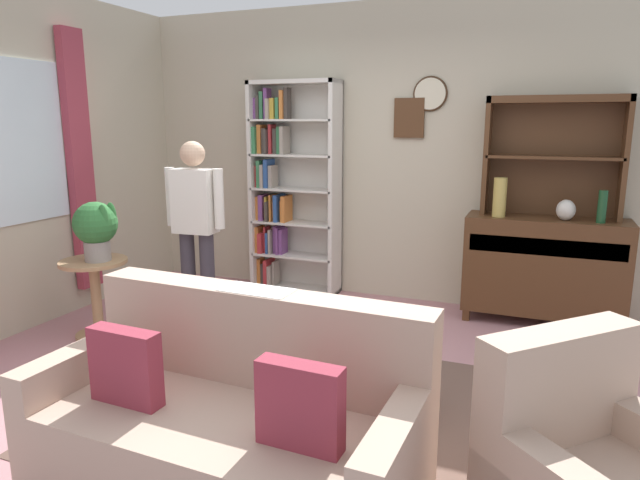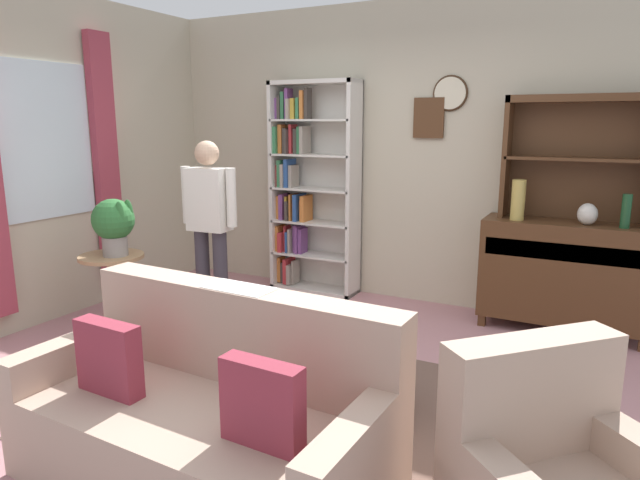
% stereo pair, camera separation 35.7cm
% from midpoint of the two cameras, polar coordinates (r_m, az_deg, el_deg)
% --- Properties ---
extents(ground_plane, '(5.40, 4.60, 0.02)m').
position_cam_midpoint_polar(ground_plane, '(3.86, -5.31, -14.59)').
color(ground_plane, '#B27A7F').
extents(wall_back, '(5.00, 0.09, 2.80)m').
position_cam_midpoint_polar(wall_back, '(5.44, 4.76, 8.70)').
color(wall_back, '#BCB299').
rests_on(wall_back, ground_plane).
extents(wall_left, '(0.16, 4.20, 2.80)m').
position_cam_midpoint_polar(wall_left, '(5.15, -31.55, 6.74)').
color(wall_left, '#BCB299').
rests_on(wall_left, ground_plane).
extents(area_rug, '(2.61, 2.07, 0.01)m').
position_cam_midpoint_polar(area_rug, '(3.53, -4.59, -16.97)').
color(area_rug, brown).
rests_on(area_rug, ground_plane).
extents(bookshelf, '(0.90, 0.30, 2.10)m').
position_cam_midpoint_polar(bookshelf, '(5.65, -5.12, 5.26)').
color(bookshelf, silver).
rests_on(bookshelf, ground_plane).
extents(sideboard, '(1.30, 0.45, 0.92)m').
position_cam_midpoint_polar(sideboard, '(5.07, 19.98, -2.48)').
color(sideboard, '#4C2D19').
rests_on(sideboard, ground_plane).
extents(sideboard_hutch, '(1.10, 0.26, 1.00)m').
position_cam_midpoint_polar(sideboard_hutch, '(5.03, 20.88, 9.48)').
color(sideboard_hutch, '#4C2D19').
rests_on(sideboard_hutch, sideboard).
extents(vase_tall, '(0.11, 0.11, 0.33)m').
position_cam_midpoint_polar(vase_tall, '(4.91, 15.86, 4.18)').
color(vase_tall, tan).
rests_on(vase_tall, sideboard).
extents(vase_round, '(0.15, 0.15, 0.17)m').
position_cam_midpoint_polar(vase_round, '(4.91, 21.87, 2.83)').
color(vase_round, beige).
rests_on(vase_round, sideboard).
extents(bottle_wine, '(0.07, 0.07, 0.26)m').
position_cam_midpoint_polar(bottle_wine, '(4.89, 24.96, 3.08)').
color(bottle_wine, '#194223').
rests_on(bottle_wine, sideboard).
extents(couch_floral, '(1.83, 0.92, 0.90)m').
position_cam_midpoint_polar(couch_floral, '(2.83, -12.88, -18.02)').
color(couch_floral, tan).
rests_on(couch_floral, ground_plane).
extents(plant_stand, '(0.52, 0.52, 0.64)m').
position_cam_midpoint_polar(plant_stand, '(4.90, -23.85, -4.67)').
color(plant_stand, '#A87F56').
rests_on(plant_stand, ground_plane).
extents(potted_plant_large, '(0.34, 0.34, 0.47)m').
position_cam_midpoint_polar(potted_plant_large, '(4.75, -23.85, 1.23)').
color(potted_plant_large, gray).
rests_on(potted_plant_large, plant_stand).
extents(person_reading, '(0.52, 0.22, 1.56)m').
position_cam_midpoint_polar(person_reading, '(4.72, -14.68, 1.77)').
color(person_reading, '#38333D').
rests_on(person_reading, ground_plane).
extents(coffee_table, '(0.80, 0.50, 0.42)m').
position_cam_midpoint_polar(coffee_table, '(3.50, -1.30, -10.84)').
color(coffee_table, '#4C2D19').
rests_on(coffee_table, ground_plane).
extents(book_stack, '(0.21, 0.16, 0.06)m').
position_cam_midpoint_polar(book_stack, '(3.52, -3.09, -9.10)').
color(book_stack, '#3F3833').
rests_on(book_stack, coffee_table).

